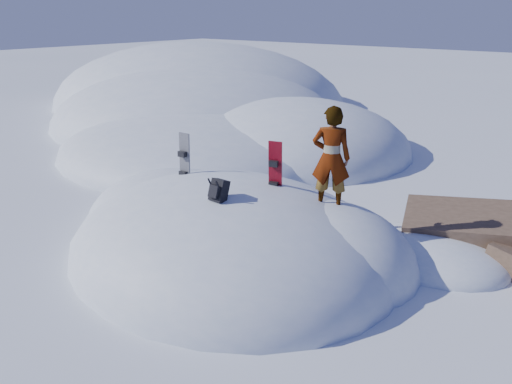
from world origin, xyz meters
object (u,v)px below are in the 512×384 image
Objects in this scene: snowboard_dark at (184,166)px; backpack at (218,190)px; person at (331,158)px; snowboard_red at (275,176)px.

snowboard_dark is 3.08× the size of backpack.
snowboard_dark is 3.38m from person.
snowboard_dark is 0.76× the size of person.
backpack is 0.25× the size of person.
backpack is at bearing 24.11° from person.
person is at bearing 50.35° from backpack.
snowboard_dark is (-2.15, -0.42, -0.10)m from snowboard_red.
backpack is (1.90, -0.95, 0.13)m from snowboard_dark.
snowboard_dark is at bearing -14.56° from person.
person is (1.10, 0.25, 0.52)m from snowboard_red.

